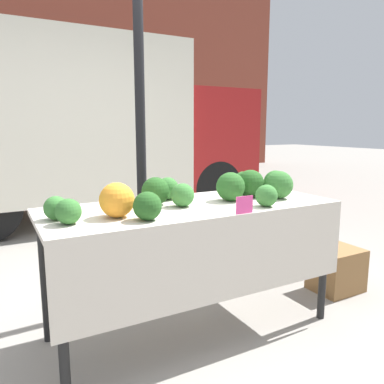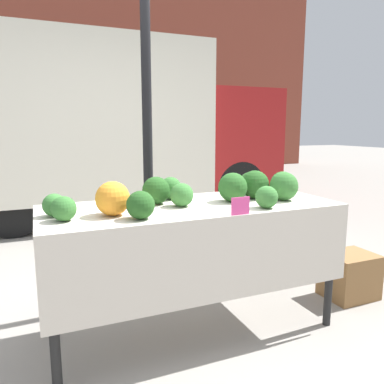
{
  "view_description": "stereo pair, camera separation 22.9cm",
  "coord_description": "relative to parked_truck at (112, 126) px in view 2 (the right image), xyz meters",
  "views": [
    {
      "loc": [
        -1.08,
        -1.99,
        1.3
      ],
      "look_at": [
        0.0,
        0.0,
        0.91
      ],
      "focal_mm": 35.0,
      "sensor_mm": 36.0,
      "label": 1
    },
    {
      "loc": [
        -0.87,
        -2.09,
        1.3
      ],
      "look_at": [
        0.0,
        0.0,
        0.91
      ],
      "focal_mm": 35.0,
      "sensor_mm": 36.0,
      "label": 2
    }
  ],
  "objects": [
    {
      "name": "broccoli_head_4",
      "position": [
        0.51,
        -3.53,
        -0.41
      ],
      "size": [
        0.17,
        0.17,
        0.17
      ],
      "color": "#2D6628",
      "rests_on": "market_table"
    },
    {
      "name": "broccoli_head_0",
      "position": [
        -1.0,
        -3.59,
        -0.44
      ],
      "size": [
        0.12,
        0.12,
        0.12
      ],
      "color": "#387533",
      "rests_on": "market_table"
    },
    {
      "name": "building_facade",
      "position": [
        -0.2,
        5.71,
        2.08
      ],
      "size": [
        16.0,
        0.6,
        6.8
      ],
      "color": "brown",
      "rests_on": "ground_plane"
    },
    {
      "name": "broccoli_head_1",
      "position": [
        0.08,
        -3.6,
        -0.4
      ],
      "size": [
        0.19,
        0.19,
        0.19
      ],
      "color": "#285B23",
      "rests_on": "market_table"
    },
    {
      "name": "market_table",
      "position": [
        -0.2,
        -3.65,
        -0.61
      ],
      "size": [
        1.81,
        0.72,
        0.83
      ],
      "color": "beige",
      "rests_on": "ground_plane"
    },
    {
      "name": "broccoli_head_9",
      "position": [
        0.33,
        -3.4,
        -0.42
      ],
      "size": [
        0.16,
        0.16,
        0.16
      ],
      "color": "#285B23",
      "rests_on": "market_table"
    },
    {
      "name": "broccoli_head_7",
      "position": [
        0.17,
        -3.85,
        -0.43
      ],
      "size": [
        0.13,
        0.13,
        0.13
      ],
      "color": "#387533",
      "rests_on": "market_table"
    },
    {
      "name": "romanesco_head",
      "position": [
        -0.64,
        -3.4,
        -0.45
      ],
      "size": [
        0.13,
        0.13,
        0.1
      ],
      "color": "#93B238",
      "rests_on": "market_table"
    },
    {
      "name": "broccoli_head_2",
      "position": [
        0.41,
        -3.68,
        -0.4
      ],
      "size": [
        0.19,
        0.19,
        0.19
      ],
      "color": "#336B2D",
      "rests_on": "market_table"
    },
    {
      "name": "broccoli_head_5",
      "position": [
        0.27,
        -3.55,
        -0.4
      ],
      "size": [
        0.19,
        0.19,
        0.19
      ],
      "color": "#23511E",
      "rests_on": "market_table"
    },
    {
      "name": "broccoli_head_3",
      "position": [
        -0.26,
        -3.36,
        -0.42
      ],
      "size": [
        0.15,
        0.15,
        0.15
      ],
      "color": "#336B2D",
      "rests_on": "market_table"
    },
    {
      "name": "broccoli_head_11",
      "position": [
        -0.59,
        -3.82,
        -0.42
      ],
      "size": [
        0.15,
        0.15,
        0.15
      ],
      "color": "#23511E",
      "rests_on": "market_table"
    },
    {
      "name": "ground_plane",
      "position": [
        -0.2,
        -3.59,
        -1.32
      ],
      "size": [
        40.0,
        40.0,
        0.0
      ],
      "primitive_type": "plane",
      "color": "gray"
    },
    {
      "name": "tent_pole",
      "position": [
        -0.32,
        -3.05,
        -0.15
      ],
      "size": [
        0.07,
        0.07,
        2.34
      ],
      "color": "black",
      "rests_on": "ground_plane"
    },
    {
      "name": "broccoli_head_6",
      "position": [
        -0.96,
        -3.71,
        -0.43
      ],
      "size": [
        0.13,
        0.13,
        0.13
      ],
      "color": "#336B2D",
      "rests_on": "market_table"
    },
    {
      "name": "orange_cauliflower",
      "position": [
        -0.71,
        -3.69,
        -0.4
      ],
      "size": [
        0.19,
        0.19,
        0.19
      ],
      "color": "orange",
      "rests_on": "market_table"
    },
    {
      "name": "broccoli_head_8",
      "position": [
        -0.4,
        -3.48,
        -0.41
      ],
      "size": [
        0.17,
        0.17,
        0.17
      ],
      "color": "#23511E",
      "rests_on": "market_table"
    },
    {
      "name": "parked_truck",
      "position": [
        0.0,
        0.0,
        0.0
      ],
      "size": [
        4.58,
        2.01,
        2.46
      ],
      "color": "silver",
      "rests_on": "ground_plane"
    },
    {
      "name": "produce_crate",
      "position": [
        1.1,
        -3.62,
        -1.15
      ],
      "size": [
        0.38,
        0.31,
        0.34
      ],
      "color": "olive",
      "rests_on": "ground_plane"
    },
    {
      "name": "broccoli_head_10",
      "position": [
        -0.28,
        -3.61,
        -0.43
      ],
      "size": [
        0.14,
        0.14,
        0.14
      ],
      "color": "#387533",
      "rests_on": "market_table"
    },
    {
      "name": "price_sign",
      "position": [
        -0.06,
        -3.94,
        -0.45
      ],
      "size": [
        0.11,
        0.01,
        0.1
      ],
      "color": "#EF4793",
      "rests_on": "market_table"
    }
  ]
}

